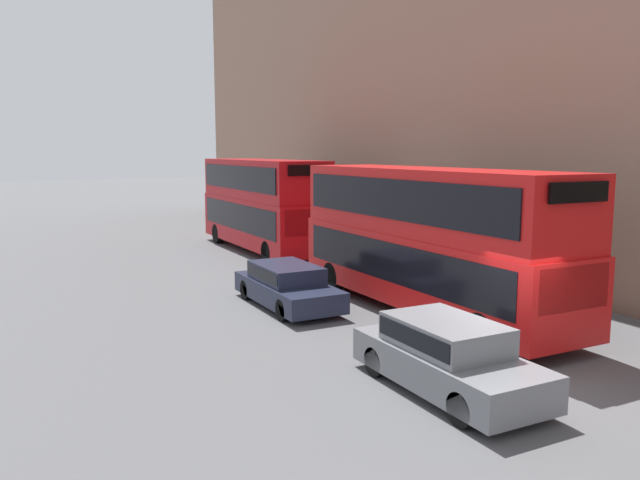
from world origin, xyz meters
TOP-DOWN VIEW (x-y plane):
  - ground_plane at (0.00, 0.00)m, footprint 200.00×200.00m
  - bus_leading at (1.60, 5.09)m, footprint 2.59×10.65m
  - bus_second_in_queue at (1.60, 17.99)m, footprint 2.59×10.06m
  - car_dark_sedan at (-1.80, -0.11)m, footprint 1.82×4.36m
  - car_hatchback at (-1.80, 7.63)m, footprint 1.82×4.55m
  - pedestrian at (3.67, 10.94)m, footprint 0.36×0.36m

SIDE VIEW (x-z plane):
  - ground_plane at x=0.00m, z-range 0.00..0.00m
  - car_hatchback at x=-1.80m, z-range 0.04..1.35m
  - pedestrian at x=3.67m, z-range -0.07..1.55m
  - car_dark_sedan at x=-1.80m, z-range 0.04..1.49m
  - bus_leading at x=1.60m, z-range 0.22..4.49m
  - bus_second_in_queue at x=1.60m, z-range 0.22..4.58m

